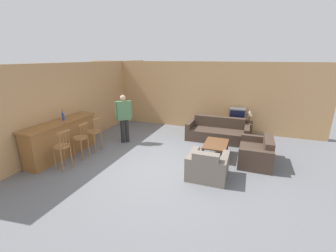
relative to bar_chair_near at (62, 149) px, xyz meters
The scene contains 16 objects.
ground_plane 2.50m from the bar_chair_near, 22.00° to the left, with size 24.00×24.00×0.00m, color slate.
wall_back 5.21m from the bar_chair_near, 63.97° to the left, with size 9.40×0.08×2.60m.
wall_left 2.58m from the bar_chair_near, 112.95° to the left, with size 0.08×8.71×2.60m.
bar_counter 0.90m from the bar_chair_near, 134.29° to the left, with size 0.55×2.35×1.03m.
bar_chair_near is the anchor object (origin of this frame).
bar_chair_mid 0.68m from the bar_chair_near, 89.98° to the left, with size 0.40×0.40×1.04m.
bar_chair_far 1.26m from the bar_chair_near, 89.99° to the left, with size 0.43×0.43×1.04m.
couch_far 4.86m from the bar_chair_near, 45.83° to the left, with size 2.06×0.90×0.76m.
armchair_near 3.64m from the bar_chair_near, 12.97° to the left, with size 0.91×0.85×0.74m.
loveseat_right 5.09m from the bar_chair_near, 24.10° to the left, with size 0.83×1.31×0.73m.
coffee_table 4.12m from the bar_chair_near, 30.60° to the left, with size 0.64×0.98×0.40m.
tv_unit 5.83m from the bar_chair_near, 47.26° to the left, with size 1.11×0.55×0.50m.
tv 5.82m from the bar_chair_near, 47.24° to the left, with size 0.56×0.47×0.49m.
bottle 1.15m from the bar_chair_near, 128.96° to the left, with size 0.07×0.07×0.29m.
table_lamp 6.12m from the bar_chair_near, 44.43° to the left, with size 0.24×0.24×0.46m.
person_by_window 2.26m from the bar_chair_near, 76.93° to the left, with size 0.44×0.40×1.60m.
Camera 1 is at (2.06, -4.90, 2.76)m, focal length 24.00 mm.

